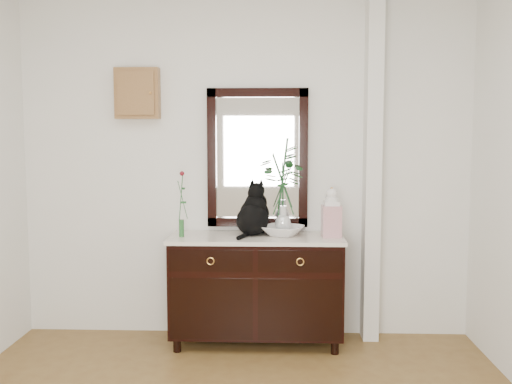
{
  "coord_description": "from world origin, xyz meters",
  "views": [
    {
      "loc": [
        0.25,
        -2.58,
        1.61
      ],
      "look_at": [
        0.1,
        1.63,
        1.2
      ],
      "focal_mm": 40.0,
      "sensor_mm": 36.0,
      "label": 1
    }
  ],
  "objects_px": {
    "cat": "(253,210)",
    "lotus_bowl": "(283,231)",
    "ginger_jar": "(331,212)",
    "sideboard": "(256,284)"
  },
  "relations": [
    {
      "from": "sideboard",
      "to": "lotus_bowl",
      "type": "bearing_deg",
      "value": 8.96
    },
    {
      "from": "cat",
      "to": "ginger_jar",
      "type": "xyz_separation_m",
      "value": [
        0.6,
        -0.06,
        -0.0
      ]
    },
    {
      "from": "sideboard",
      "to": "cat",
      "type": "relative_size",
      "value": 3.4
    },
    {
      "from": "cat",
      "to": "lotus_bowl",
      "type": "xyz_separation_m",
      "value": [
        0.23,
        -0.02,
        -0.16
      ]
    },
    {
      "from": "lotus_bowl",
      "to": "cat",
      "type": "bearing_deg",
      "value": 174.8
    },
    {
      "from": "cat",
      "to": "lotus_bowl",
      "type": "bearing_deg",
      "value": 12.36
    },
    {
      "from": "cat",
      "to": "ginger_jar",
      "type": "distance_m",
      "value": 0.6
    },
    {
      "from": "sideboard",
      "to": "cat",
      "type": "height_order",
      "value": "cat"
    },
    {
      "from": "lotus_bowl",
      "to": "ginger_jar",
      "type": "distance_m",
      "value": 0.4
    },
    {
      "from": "cat",
      "to": "ginger_jar",
      "type": "bearing_deg",
      "value": 11.94
    }
  ]
}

